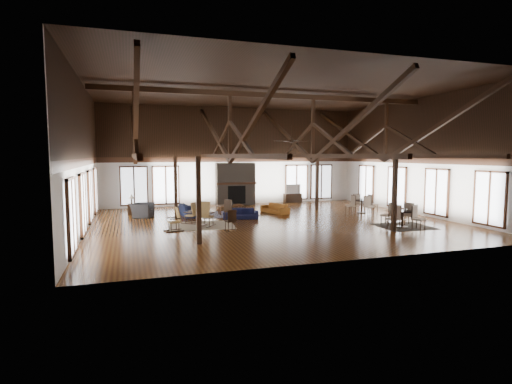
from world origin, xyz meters
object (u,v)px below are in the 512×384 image
object	(u,v)px
coffee_table	(230,206)
tv_console	(293,198)
sofa_orange	(275,208)
armchair	(142,210)
cafe_table_near	(403,216)
cafe_table_far	(362,204)
sofa_navy_left	(190,210)
sofa_navy_front	(241,214)

from	to	relation	value
coffee_table	tv_console	xyz separation A→B (m)	(5.18, 3.89, -0.15)
sofa_orange	armchair	world-z (taller)	armchair
coffee_table	armchair	distance (m)	4.40
cafe_table_near	cafe_table_far	bearing A→B (deg)	80.46
tv_console	cafe_table_far	bearing A→B (deg)	-73.10
sofa_navy_left	cafe_table_near	size ratio (longest dim) A/B	1.03
coffee_table	sofa_navy_front	bearing A→B (deg)	-90.21
coffee_table	armchair	size ratio (longest dim) A/B	1.29
cafe_table_far	sofa_navy_front	bearing A→B (deg)	178.88
coffee_table	armchair	bearing A→B (deg)	167.55
armchair	cafe_table_far	size ratio (longest dim) A/B	0.59
coffee_table	cafe_table_far	xyz separation A→B (m)	(6.84, -1.60, 0.03)
coffee_table	tv_console	world-z (taller)	tv_console
coffee_table	sofa_navy_left	bearing A→B (deg)	167.48
sofa_orange	armchair	bearing A→B (deg)	-114.74
tv_console	armchair	bearing A→B (deg)	-160.07
coffee_table	armchair	world-z (taller)	armchair
coffee_table	cafe_table_near	xyz separation A→B (m)	(6.13, -5.85, 0.06)
sofa_navy_front	cafe_table_near	distance (m)	7.40
sofa_navy_left	cafe_table_far	size ratio (longest dim) A/B	1.10
sofa_navy_left	cafe_table_far	bearing A→B (deg)	-105.72
sofa_navy_left	cafe_table_far	distance (m)	9.10
cafe_table_near	tv_console	world-z (taller)	cafe_table_near
cafe_table_near	sofa_orange	bearing A→B (deg)	123.45
coffee_table	cafe_table_far	size ratio (longest dim) A/B	0.76
sofa_navy_front	cafe_table_near	size ratio (longest dim) A/B	0.88
armchair	sofa_navy_left	bearing A→B (deg)	-74.90
coffee_table	cafe_table_far	world-z (taller)	cafe_table_far
sofa_orange	sofa_navy_left	bearing A→B (deg)	-114.73
armchair	sofa_orange	bearing A→B (deg)	-74.88
coffee_table	tv_console	bearing A→B (deg)	29.91
sofa_navy_front	armchair	bearing A→B (deg)	172.38
sofa_navy_front	coffee_table	xyz separation A→B (m)	(-0.17, 1.47, 0.19)
sofa_navy_left	coffee_table	world-z (taller)	sofa_navy_left
sofa_navy_left	tv_console	size ratio (longest dim) A/B	1.74
sofa_orange	armchair	size ratio (longest dim) A/B	1.62
sofa_orange	tv_console	distance (m)	4.95
sofa_navy_front	armchair	distance (m)	4.93
coffee_table	armchair	xyz separation A→B (m)	(-4.38, 0.42, -0.10)
armchair	coffee_table	bearing A→B (deg)	-74.96
cafe_table_far	coffee_table	bearing A→B (deg)	166.85
cafe_table_near	tv_console	size ratio (longest dim) A/B	1.68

